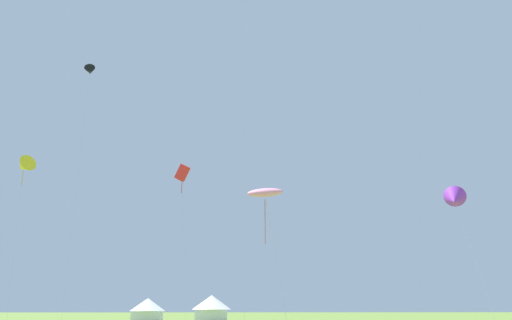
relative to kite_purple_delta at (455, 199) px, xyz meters
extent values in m
cone|color=purple|center=(0.00, 0.00, 0.00)|extent=(2.94, 3.10, 2.56)
cylinder|color=#B2B2B7|center=(0.69, -1.06, -5.51)|extent=(1.40, 2.14, 11.03)
cone|color=yellow|center=(-43.64, 12.54, 5.98)|extent=(2.89, 2.87, 2.34)
cylinder|color=#A79518|center=(-43.64, 12.54, 4.61)|extent=(0.06, 0.06, 1.71)
cylinder|color=#B2B2B7|center=(-43.27, 12.05, -2.52)|extent=(0.76, 0.99, 17.01)
ellipsoid|color=pink|center=(-18.35, -15.46, -3.11)|extent=(2.27, 1.50, 0.71)
cylinder|color=#A9627C|center=(-18.35, -15.46, -4.79)|extent=(0.05, 0.05, 2.55)
cylinder|color=#B2B2B7|center=(-17.76, -15.90, -7.07)|extent=(1.20, 0.90, 7.92)
cone|color=black|center=(-39.75, 20.33, 21.81)|extent=(1.66, 1.81, 1.75)
cylinder|color=#B2B2B7|center=(-39.60, 19.25, 5.39)|extent=(0.33, 2.17, 32.83)
cylinder|color=#B2B2B7|center=(-19.40, -12.15, 4.43)|extent=(0.04, 0.98, 30.91)
cube|color=red|center=(-26.25, 17.22, 6.67)|extent=(2.02, 1.77, 2.14)
cylinder|color=maroon|center=(-26.25, 17.22, 5.12)|extent=(0.06, 0.06, 2.05)
cylinder|color=#B2B2B7|center=(-25.65, 16.82, -2.17)|extent=(1.22, 0.81, 17.70)
cube|color=white|center=(-29.69, 18.14, -10.41)|extent=(3.27, 3.27, 1.23)
cone|color=white|center=(-29.69, 18.14, -9.08)|extent=(4.08, 4.08, 1.43)
cube|color=white|center=(-22.26, 18.14, -10.33)|extent=(3.70, 3.70, 1.39)
cone|color=white|center=(-22.26, 18.14, -8.83)|extent=(4.62, 4.62, 1.62)
camera|label=1|loc=(-20.41, -43.74, -9.50)|focal=35.42mm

